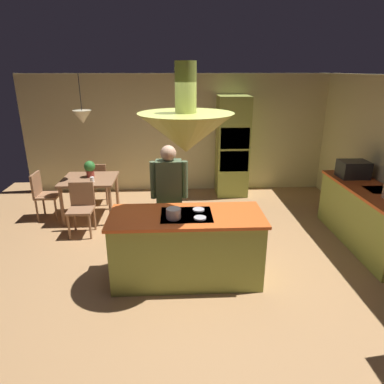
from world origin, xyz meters
The scene contains 16 objects.
ground centered at (0.00, 0.00, 0.00)m, with size 8.16×8.16×0.00m, color #AD7F51.
wall_back centered at (0.00, 3.45, 1.27)m, with size 6.80×0.10×2.55m, color beige.
kitchen_island centered at (0.00, -0.20, 0.46)m, with size 1.94×0.81×0.94m.
counter_run_right centered at (2.84, 0.60, 0.47)m, with size 0.73×2.15×0.92m.
oven_tower centered at (1.10, 3.04, 1.06)m, with size 0.66×0.62×2.12m.
dining_table centered at (-1.70, 1.90, 0.65)m, with size 0.96×0.88×0.76m.
person_at_island centered at (-0.22, 0.48, 0.95)m, with size 0.53×0.22×1.65m.
range_hood centered at (0.00, -0.20, 1.97)m, with size 1.10×1.10×1.00m.
pendant_light_over_table centered at (-1.70, 1.90, 1.86)m, with size 0.32×0.32×0.82m.
chair_facing_island centered at (-1.70, 1.24, 0.50)m, with size 0.40×0.40×0.87m.
chair_by_back_wall centered at (-1.70, 2.56, 0.50)m, with size 0.40×0.40×0.87m.
chair_at_corner centered at (-2.56, 1.90, 0.50)m, with size 0.40×0.40×0.87m.
potted_plant_on_table centered at (-1.69, 1.99, 0.93)m, with size 0.20×0.20×0.30m.
cup_on_table centered at (-1.59, 1.68, 0.81)m, with size 0.07×0.07×0.09m, color white.
microwave_on_counter centered at (2.84, 1.23, 1.06)m, with size 0.46×0.36×0.28m, color #232326.
cooking_pot_on_cooktop centered at (-0.16, -0.33, 1.00)m, with size 0.18×0.18×0.12m, color #B2B2B7.
Camera 1 is at (-0.13, -4.13, 2.63)m, focal length 32.05 mm.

